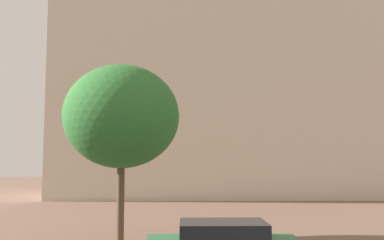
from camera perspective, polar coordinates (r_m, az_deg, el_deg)
name	(u,v)px	position (r m, az deg, el deg)	size (l,w,h in m)	color
landmark_building	(228,78)	(36.29, 5.00, 5.80)	(29.09, 10.62, 31.33)	beige
tree_curb_far	(122,117)	(15.74, -9.65, 0.46)	(4.31, 4.31, 6.60)	brown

